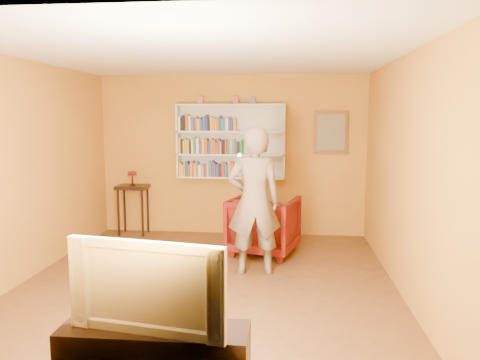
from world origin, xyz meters
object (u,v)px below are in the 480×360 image
at_px(console_table, 133,194).
at_px(ruby_lustre, 132,175).
at_px(television, 153,283).
at_px(person, 254,201).
at_px(tv_cabinet, 155,359).
at_px(bookshelf, 231,141).
at_px(armchair, 264,225).

xyz_separation_m(console_table, ruby_lustre, (0.00, -0.00, 0.32)).
distance_m(ruby_lustre, television, 4.80).
height_order(console_table, ruby_lustre, ruby_lustre).
distance_m(person, tv_cabinet, 2.83).
bearing_deg(tv_cabinet, ruby_lustre, 110.39).
distance_m(bookshelf, console_table, 1.90).
distance_m(bookshelf, armchair, 1.70).
bearing_deg(tv_cabinet, armchair, 80.31).
bearing_deg(console_table, tv_cabinet, -69.61).
bearing_deg(console_table, person, -39.33).
bearing_deg(person, tv_cabinet, 70.20).
bearing_deg(ruby_lustre, console_table, 126.87).
xyz_separation_m(console_table, television, (1.67, -4.50, 0.13)).
bearing_deg(tv_cabinet, bookshelf, 90.00).
relative_size(bookshelf, console_table, 2.11).
xyz_separation_m(ruby_lustre, tv_cabinet, (1.67, -4.50, -0.78)).
relative_size(ruby_lustre, person, 0.13).
bearing_deg(television, ruby_lustre, 120.23).
distance_m(ruby_lustre, person, 2.85).
relative_size(bookshelf, armchair, 1.92).
height_order(ruby_lustre, tv_cabinet, ruby_lustre).
bearing_deg(person, bookshelf, -83.57).
relative_size(ruby_lustre, television, 0.21).
height_order(ruby_lustre, person, person).
bearing_deg(person, television, 70.20).
relative_size(console_table, person, 0.45).
relative_size(bookshelf, ruby_lustre, 7.37).
distance_m(bookshelf, tv_cabinet, 4.85).
relative_size(ruby_lustre, tv_cabinet, 0.18).
height_order(console_table, person, person).
bearing_deg(bookshelf, television, -90.00).
height_order(bookshelf, ruby_lustre, bookshelf).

